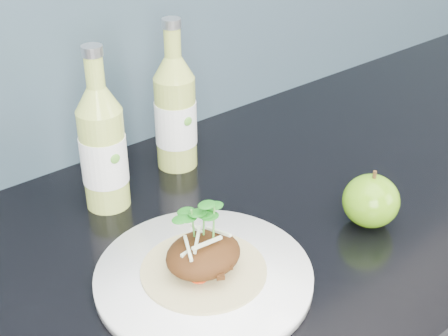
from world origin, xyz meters
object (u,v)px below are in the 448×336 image
(cider_bottle_right, at_px, (175,113))
(green_apple, at_px, (371,201))
(dinner_plate, at_px, (204,276))
(cider_bottle_left, at_px, (103,149))

(cider_bottle_right, bearing_deg, green_apple, -47.68)
(green_apple, distance_m, cider_bottle_right, 0.32)
(dinner_plate, bearing_deg, cider_bottle_left, 90.41)
(green_apple, relative_size, cider_bottle_left, 0.42)
(green_apple, bearing_deg, dinner_plate, 169.55)
(dinner_plate, height_order, cider_bottle_right, cider_bottle_right)
(cider_bottle_right, bearing_deg, cider_bottle_left, -145.76)
(dinner_plate, relative_size, cider_bottle_left, 1.46)
(cider_bottle_right, bearing_deg, dinner_plate, -96.94)
(green_apple, height_order, cider_bottle_left, cider_bottle_left)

